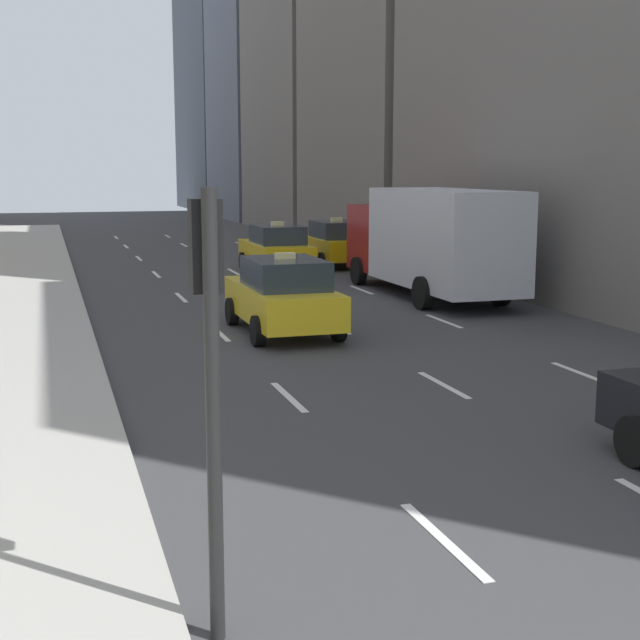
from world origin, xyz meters
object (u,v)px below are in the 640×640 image
taxi_second (276,249)px  traffic_light_pole (210,343)px  taxi_third (283,295)px  box_truck (430,239)px  taxi_lead (335,243)px

taxi_second → traffic_light_pole: 25.25m
taxi_third → traffic_light_pole: bearing=-107.2°
taxi_second → box_truck: box_truck is taller
taxi_second → taxi_third: 11.87m
taxi_lead → taxi_second: same height
taxi_lead → box_truck: box_truck is taller
box_truck → taxi_third: bearing=-141.9°
taxi_third → traffic_light_pole: size_ratio=1.22×
taxi_second → traffic_light_pole: size_ratio=1.22×
traffic_light_pole → taxi_second: bearing=74.5°
taxi_lead → traffic_light_pole: (-9.55, -26.06, 1.53)m
taxi_third → box_truck: (5.60, 4.39, 0.83)m
taxi_third → box_truck: 7.16m
taxi_lead → taxi_second: size_ratio=1.00×
taxi_second → box_truck: 7.72m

